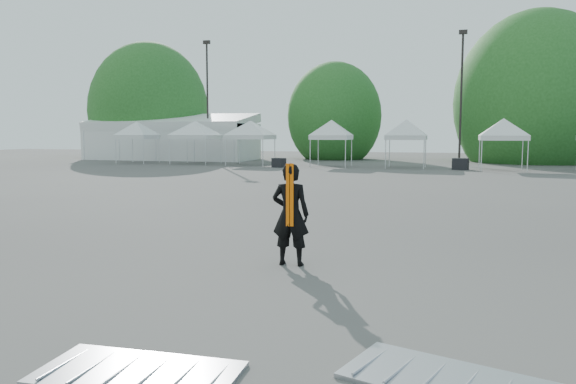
# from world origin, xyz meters

# --- Properties ---
(ground) EXTENTS (120.00, 120.00, 0.00)m
(ground) POSITION_xyz_m (0.00, 0.00, 0.00)
(ground) COLOR #474442
(ground) RESTS_ON ground
(marquee) EXTENTS (15.00, 6.25, 4.23)m
(marquee) POSITION_xyz_m (-22.00, 35.00, 1.97)
(marquee) COLOR silver
(marquee) RESTS_ON ground
(light_pole_west) EXTENTS (0.60, 0.25, 10.30)m
(light_pole_west) POSITION_xyz_m (-18.00, 34.00, 5.77)
(light_pole_west) COLOR black
(light_pole_west) RESTS_ON ground
(light_pole_east) EXTENTS (0.60, 0.25, 9.80)m
(light_pole_east) POSITION_xyz_m (3.00, 32.00, 5.52)
(light_pole_east) COLOR black
(light_pole_east) RESTS_ON ground
(tree_far_w) EXTENTS (4.80, 4.80, 7.30)m
(tree_far_w) POSITION_xyz_m (-26.00, 38.00, 4.54)
(tree_far_w) COLOR #382314
(tree_far_w) RESTS_ON ground
(tree_mid_w) EXTENTS (4.16, 4.16, 6.33)m
(tree_mid_w) POSITION_xyz_m (-8.00, 40.00, 3.93)
(tree_mid_w) COLOR #382314
(tree_mid_w) RESTS_ON ground
(tree_mid_e) EXTENTS (5.12, 5.12, 7.79)m
(tree_mid_e) POSITION_xyz_m (9.00, 39.00, 4.84)
(tree_mid_e) COLOR #382314
(tree_mid_e) RESTS_ON ground
(tent_a) EXTENTS (3.74, 3.74, 3.88)m
(tent_a) POSITION_xyz_m (-21.79, 28.74, 3.06)
(tent_a) COLOR silver
(tent_a) RESTS_ON ground
(tent_b) EXTENTS (4.47, 4.47, 3.88)m
(tent_b) POSITION_xyz_m (-16.71, 28.77, 3.06)
(tent_b) COLOR silver
(tent_b) RESTS_ON ground
(tent_c) EXTENTS (4.39, 4.39, 3.88)m
(tent_c) POSITION_xyz_m (-12.10, 28.58, 3.06)
(tent_c) COLOR silver
(tent_c) RESTS_ON ground
(tent_d) EXTENTS (3.81, 3.81, 3.88)m
(tent_d) POSITION_xyz_m (-5.82, 28.11, 3.06)
(tent_d) COLOR silver
(tent_d) RESTS_ON ground
(tent_e) EXTENTS (3.85, 3.85, 3.88)m
(tent_e) POSITION_xyz_m (-0.58, 28.18, 3.06)
(tent_e) COLOR silver
(tent_e) RESTS_ON ground
(tent_f) EXTENTS (4.09, 4.09, 3.88)m
(tent_f) POSITION_xyz_m (5.58, 27.13, 3.06)
(tent_f) COLOR silver
(tent_f) RESTS_ON ground
(man) EXTENTS (0.70, 0.47, 1.86)m
(man) POSITION_xyz_m (-0.42, -1.66, 0.93)
(man) COLOR black
(man) RESTS_ON ground
(barrier_left) EXTENTS (2.02, 1.06, 0.06)m
(barrier_left) POSITION_xyz_m (-0.60, -6.58, 0.03)
(barrier_left) COLOR #A7A9AF
(barrier_left) RESTS_ON ground
(barrier_mid) EXTENTS (2.21, 1.56, 0.06)m
(barrier_mid) POSITION_xyz_m (2.38, -5.92, 0.03)
(barrier_mid) COLOR #A7A9AF
(barrier_mid) RESTS_ON ground
(crate_west) EXTENTS (0.99, 0.87, 0.65)m
(crate_west) POSITION_xyz_m (-9.18, 26.29, 0.32)
(crate_west) COLOR black
(crate_west) RESTS_ON ground
(crate_mid) EXTENTS (1.10, 0.93, 0.76)m
(crate_mid) POSITION_xyz_m (3.01, 27.01, 0.38)
(crate_mid) COLOR black
(crate_mid) RESTS_ON ground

